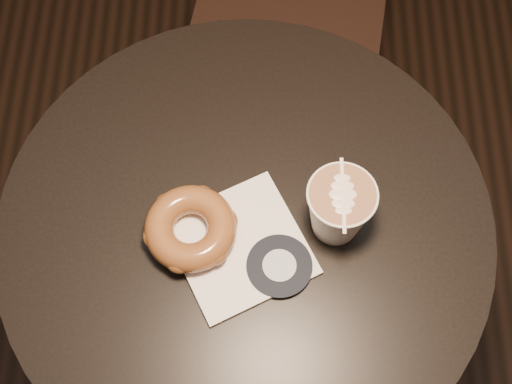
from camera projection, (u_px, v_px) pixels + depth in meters
cafe_table at (247, 267)px, 1.18m from camera, size 0.70×0.70×0.75m
pastry_bag at (240, 246)px, 0.98m from camera, size 0.23×0.23×0.01m
doughnut at (190, 228)px, 0.96m from camera, size 0.13×0.13×0.04m
latte_cup at (339, 210)px, 0.95m from camera, size 0.09×0.09×0.10m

